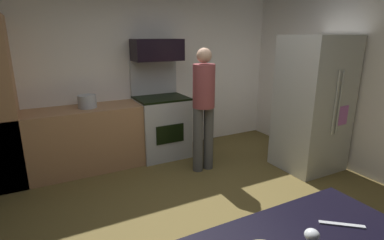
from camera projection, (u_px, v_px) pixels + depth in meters
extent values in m
cube|color=brown|center=(208.00, 227.00, 3.04)|extent=(5.20, 4.80, 0.02)
cube|color=white|center=(133.00, 73.00, 4.67)|extent=(5.20, 0.12, 2.60)
cube|color=white|center=(381.00, 81.00, 3.82)|extent=(0.12, 4.80, 2.60)
cube|color=#AE7C54|center=(81.00, 140.00, 4.20)|extent=(2.40, 0.60, 0.90)
cube|color=#B6B8BB|center=(162.00, 128.00, 4.72)|extent=(0.76, 0.64, 0.92)
cube|color=black|center=(161.00, 98.00, 4.59)|extent=(0.76, 0.64, 0.03)
cube|color=#B6B8BB|center=(154.00, 77.00, 4.76)|extent=(0.76, 0.06, 0.54)
cube|color=black|center=(170.00, 134.00, 4.45)|extent=(0.44, 0.01, 0.28)
cube|color=black|center=(157.00, 50.00, 4.48)|extent=(0.74, 0.38, 0.32)
cube|color=beige|center=(313.00, 104.00, 4.18)|extent=(0.83, 0.74, 1.87)
cylinder|color=beige|center=(336.00, 103.00, 3.81)|extent=(0.02, 0.02, 0.84)
cylinder|color=beige|center=(340.00, 103.00, 3.85)|extent=(0.02, 0.02, 0.84)
cube|color=#BF69C2|center=(343.00, 116.00, 3.95)|extent=(0.20, 0.01, 0.26)
cylinder|color=#515151|center=(198.00, 140.00, 4.17)|extent=(0.14, 0.14, 0.92)
cylinder|color=#515151|center=(208.00, 138.00, 4.24)|extent=(0.14, 0.14, 0.92)
cylinder|color=#924245|center=(204.00, 86.00, 4.00)|extent=(0.30, 0.30, 0.58)
sphere|color=tan|center=(204.00, 55.00, 3.89)|extent=(0.20, 0.20, 0.20)
ellipsoid|color=silver|center=(312.00, 235.00, 1.35)|extent=(0.07, 0.07, 0.06)
cube|color=#B7BABF|center=(342.00, 225.00, 1.59)|extent=(0.19, 0.16, 0.01)
cylinder|color=#B0B6BF|center=(87.00, 101.00, 4.11)|extent=(0.25, 0.25, 0.18)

